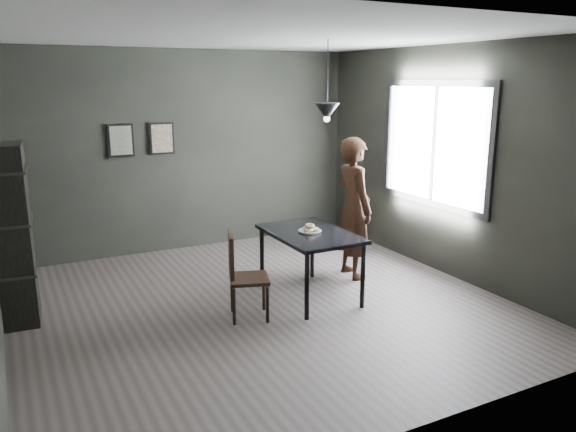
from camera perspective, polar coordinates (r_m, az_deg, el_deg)
name	(u,v)px	position (r m, az deg, el deg)	size (l,w,h in m)	color
ground	(261,305)	(6.17, -2.71, -9.06)	(5.00, 5.00, 0.00)	#3A3432
back_wall	(186,151)	(8.09, -10.28, 6.49)	(5.00, 0.10, 2.80)	black
ceiling	(258,35)	(5.70, -3.04, 17.86)	(5.00, 5.00, 0.02)	silver
window_assembly	(434,144)	(7.27, 14.60, 7.06)	(0.04, 1.96, 1.56)	white
cafe_table	(310,239)	(6.20, 2.27, -2.35)	(0.80, 1.20, 0.75)	black
white_plate	(310,231)	(6.18, 2.24, -1.58)	(0.23, 0.23, 0.01)	white
donut_pile	(310,228)	(6.17, 2.24, -1.27)	(0.19, 0.19, 0.08)	beige
woman	(354,208)	(6.87, 6.69, 0.81)	(0.63, 0.41, 1.73)	black
wood_chair	(241,270)	(5.71, -4.80, -5.52)	(0.49, 0.49, 0.90)	black
shelf_unit	(13,235)	(6.15, -26.17, -1.74)	(0.34, 0.60, 1.79)	black
pendant_lamp	(327,111)	(6.18, 3.98, 10.57)	(0.28, 0.28, 0.86)	black
framed_print_left	(121,140)	(7.82, -16.62, 7.38)	(0.34, 0.04, 0.44)	black
framed_print_right	(162,138)	(7.94, -12.70, 7.70)	(0.34, 0.04, 0.44)	black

